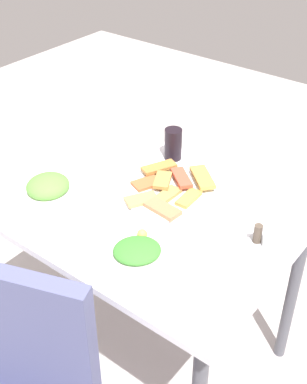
% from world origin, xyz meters
% --- Properties ---
extents(ground_plane, '(6.00, 6.00, 0.00)m').
position_xyz_m(ground_plane, '(0.00, 0.00, 0.00)').
color(ground_plane, '#B2AAA8').
extents(dining_table, '(1.04, 0.77, 0.75)m').
position_xyz_m(dining_table, '(0.00, 0.00, 0.66)').
color(dining_table, silver).
rests_on(dining_table, ground_plane).
extents(pide_platter, '(0.34, 0.35, 0.04)m').
position_xyz_m(pide_platter, '(-0.04, -0.11, 0.76)').
color(pide_platter, white).
rests_on(pide_platter, dining_table).
extents(salad_plate_greens, '(0.20, 0.20, 0.07)m').
position_xyz_m(salad_plate_greens, '(0.29, 0.15, 0.77)').
color(salad_plate_greens, white).
rests_on(salad_plate_greens, dining_table).
extents(salad_plate_rice, '(0.24, 0.24, 0.04)m').
position_xyz_m(salad_plate_rice, '(-0.15, 0.21, 0.76)').
color(salad_plate_rice, white).
rests_on(salad_plate_rice, dining_table).
extents(soda_can, '(0.08, 0.08, 0.12)m').
position_xyz_m(soda_can, '(0.09, -0.30, 0.81)').
color(soda_can, black).
rests_on(soda_can, dining_table).
extents(paper_napkin, '(0.18, 0.18, 0.00)m').
position_xyz_m(paper_napkin, '(-0.32, -0.21, 0.75)').
color(paper_napkin, white).
rests_on(paper_napkin, dining_table).
extents(fork, '(0.18, 0.06, 0.00)m').
position_xyz_m(fork, '(-0.32, -0.23, 0.76)').
color(fork, silver).
rests_on(fork, paper_napkin).
extents(spoon, '(0.17, 0.07, 0.00)m').
position_xyz_m(spoon, '(-0.32, -0.19, 0.76)').
color(spoon, silver).
rests_on(spoon, paper_napkin).
extents(condiment_caddy, '(0.09, 0.09, 0.08)m').
position_xyz_m(condiment_caddy, '(-0.42, -0.05, 0.78)').
color(condiment_caddy, '#B2B2B7').
rests_on(condiment_caddy, dining_table).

